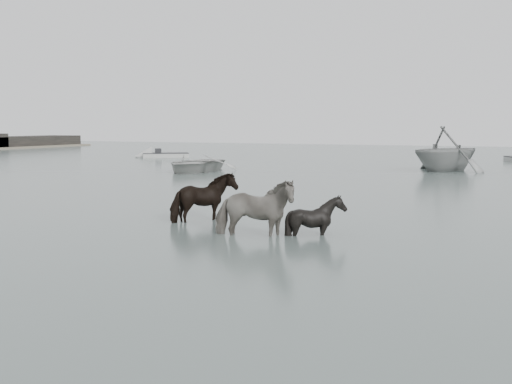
# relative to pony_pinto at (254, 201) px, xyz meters

# --- Properties ---
(ground) EXTENTS (140.00, 140.00, 0.00)m
(ground) POSITION_rel_pony_pinto_xyz_m (0.08, -0.98, -0.87)
(ground) COLOR #4A5853
(ground) RESTS_ON ground
(pony_pinto) EXTENTS (2.22, 1.42, 1.74)m
(pony_pinto) POSITION_rel_pony_pinto_xyz_m (0.00, 0.00, 0.00)
(pony_pinto) COLOR black
(pony_pinto) RESTS_ON ground
(pony_dark) EXTENTS (1.55, 1.74, 1.60)m
(pony_dark) POSITION_rel_pony_pinto_xyz_m (-2.27, 1.61, -0.07)
(pony_dark) COLOR black
(pony_dark) RESTS_ON ground
(pony_black) EXTENTS (1.38, 1.26, 1.38)m
(pony_black) POSITION_rel_pony_pinto_xyz_m (1.30, 0.84, -0.18)
(pony_black) COLOR black
(pony_black) RESTS_ON ground
(rowboat_lead) EXTENTS (4.24, 5.64, 1.11)m
(rowboat_lead) POSITION_rel_pony_pinto_xyz_m (-12.14, 18.23, -0.31)
(rowboat_lead) COLOR beige
(rowboat_lead) RESTS_ON ground
(rowboat_trail) EXTENTS (6.59, 6.81, 2.75)m
(rowboat_trail) POSITION_rel_pony_pinto_xyz_m (1.09, 24.66, 0.51)
(rowboat_trail) COLOR #939593
(rowboat_trail) RESTS_ON ground
(skiff_outer) EXTENTS (5.12, 4.27, 0.75)m
(skiff_outer) POSITION_rel_pony_pinto_xyz_m (-22.16, 30.85, -0.49)
(skiff_outer) COLOR #B9B8B3
(skiff_outer) RESTS_ON ground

